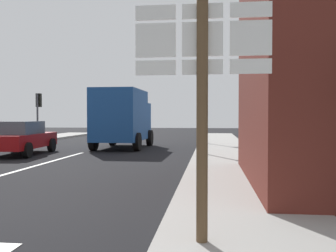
{
  "coord_description": "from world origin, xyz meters",
  "views": [
    {
      "loc": [
        5.89,
        -4.44,
        1.67
      ],
      "look_at": [
        4.15,
        10.54,
        1.29
      ],
      "focal_mm": 39.51,
      "sensor_mm": 36.0,
      "label": 1
    }
  ],
  "objects_px": {
    "sedan_far": "(20,137)",
    "delivery_truck": "(123,117)",
    "traffic_light_far_left": "(38,106)",
    "traffic_light_far_right": "(204,98)",
    "traffic_light_near_right": "(201,94)",
    "route_sign_post": "(202,89)"
  },
  "relations": [
    {
      "from": "sedan_far",
      "to": "delivery_truck",
      "type": "relative_size",
      "value": 0.86
    },
    {
      "from": "delivery_truck",
      "to": "route_sign_post",
      "type": "relative_size",
      "value": 1.57
    },
    {
      "from": "traffic_light_far_left",
      "to": "traffic_light_far_right",
      "type": "bearing_deg",
      "value": -8.68
    },
    {
      "from": "delivery_truck",
      "to": "traffic_light_far_left",
      "type": "height_order",
      "value": "traffic_light_far_left"
    },
    {
      "from": "delivery_truck",
      "to": "traffic_light_far_left",
      "type": "relative_size",
      "value": 1.57
    },
    {
      "from": "traffic_light_far_left",
      "to": "traffic_light_far_right",
      "type": "height_order",
      "value": "traffic_light_far_right"
    },
    {
      "from": "traffic_light_near_right",
      "to": "traffic_light_far_right",
      "type": "height_order",
      "value": "traffic_light_far_right"
    },
    {
      "from": "traffic_light_far_right",
      "to": "delivery_truck",
      "type": "bearing_deg",
      "value": -148.29
    },
    {
      "from": "sedan_far",
      "to": "traffic_light_far_left",
      "type": "relative_size",
      "value": 1.34
    },
    {
      "from": "traffic_light_near_right",
      "to": "traffic_light_far_left",
      "type": "bearing_deg",
      "value": 144.88
    },
    {
      "from": "delivery_truck",
      "to": "traffic_light_near_right",
      "type": "relative_size",
      "value": 1.42
    },
    {
      "from": "sedan_far",
      "to": "delivery_truck",
      "type": "xyz_separation_m",
      "value": [
        3.68,
        3.77,
        0.89
      ]
    },
    {
      "from": "traffic_light_near_right",
      "to": "traffic_light_far_right",
      "type": "distance_m",
      "value": 6.03
    },
    {
      "from": "route_sign_post",
      "to": "traffic_light_far_left",
      "type": "distance_m",
      "value": 21.94
    },
    {
      "from": "sedan_far",
      "to": "traffic_light_far_right",
      "type": "distance_m",
      "value": 10.34
    },
    {
      "from": "traffic_light_near_right",
      "to": "delivery_truck",
      "type": "bearing_deg",
      "value": 140.83
    },
    {
      "from": "traffic_light_far_left",
      "to": "traffic_light_far_right",
      "type": "distance_m",
      "value": 11.09
    },
    {
      "from": "sedan_far",
      "to": "delivery_truck",
      "type": "distance_m",
      "value": 5.34
    },
    {
      "from": "route_sign_post",
      "to": "traffic_light_near_right",
      "type": "height_order",
      "value": "traffic_light_near_right"
    },
    {
      "from": "traffic_light_far_left",
      "to": "traffic_light_near_right",
      "type": "distance_m",
      "value": 13.4
    },
    {
      "from": "sedan_far",
      "to": "traffic_light_far_left",
      "type": "xyz_separation_m",
      "value": [
        -3.07,
        8.05,
        1.62
      ]
    },
    {
      "from": "sedan_far",
      "to": "delivery_truck",
      "type": "height_order",
      "value": "delivery_truck"
    }
  ]
}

